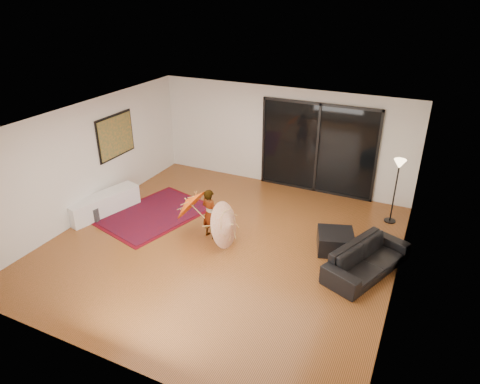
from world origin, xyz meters
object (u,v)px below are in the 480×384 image
Objects in this scene: media_console at (104,204)px; child at (210,214)px; ottoman at (335,241)px; sofa at (367,259)px.

child is at bearing 18.41° from media_console.
media_console is at bearing -171.58° from ottoman.
media_console reaches higher than ottoman.
media_console is 5.53m from ottoman.
sofa is 0.88m from ottoman.
ottoman is (-0.73, 0.49, -0.08)m from sofa.
sofa is (6.20, 0.32, 0.03)m from media_console.
child reaches higher than sofa.
ottoman is at bearing 23.53° from media_console.
media_console is at bearing 115.52° from sofa.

